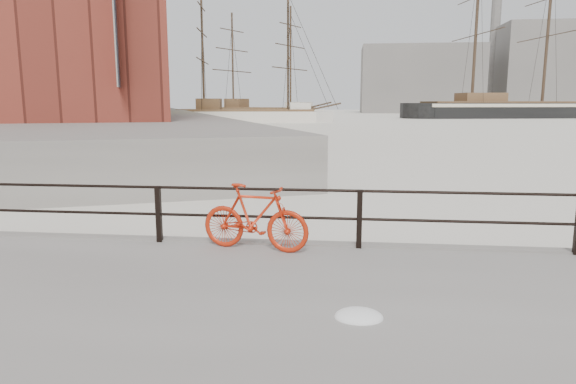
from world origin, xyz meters
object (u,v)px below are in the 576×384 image
(workboat_near, at_px, (66,139))
(workboat_far, at_px, (10,129))
(barque_black, at_px, (541,118))
(schooner_left, at_px, (246,122))
(bicycle, at_px, (255,217))
(schooner_mid, at_px, (261,119))

(workboat_near, bearing_deg, workboat_far, 107.07)
(barque_black, relative_size, schooner_left, 2.27)
(schooner_left, xyz_separation_m, workboat_far, (-20.91, -22.84, 0.00))
(bicycle, height_order, barque_black, barque_black)
(schooner_mid, xyz_separation_m, workboat_far, (-20.47, -38.67, 0.00))
(schooner_left, relative_size, workboat_near, 2.33)
(schooner_left, xyz_separation_m, workboat_near, (-7.16, -36.06, 0.00))
(bicycle, bearing_deg, barque_black, 79.78)
(barque_black, xyz_separation_m, schooner_mid, (-50.80, -11.60, 0.00))
(workboat_near, xyz_separation_m, workboat_far, (-13.75, 13.22, 0.00))
(bicycle, distance_m, workboat_far, 54.21)
(barque_black, relative_size, workboat_far, 5.30)
(barque_black, distance_m, workboat_near, 85.66)
(barque_black, xyz_separation_m, schooner_left, (-50.35, -27.42, 0.00))
(workboat_near, height_order, workboat_far, same)
(bicycle, bearing_deg, schooner_left, 112.90)
(schooner_mid, bearing_deg, schooner_left, -63.38)
(barque_black, distance_m, schooner_mid, 52.10)
(bicycle, xyz_separation_m, barque_black, (37.60, 92.74, -0.91))
(bicycle, distance_m, workboat_near, 35.40)
(bicycle, distance_m, barque_black, 100.08)
(workboat_far, bearing_deg, barque_black, 4.95)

